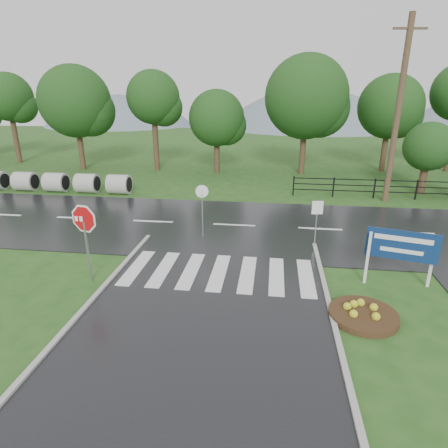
# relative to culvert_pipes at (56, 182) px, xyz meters

# --- Properties ---
(ground) EXTENTS (120.00, 120.00, 0.00)m
(ground) POSITION_rel_culvert_pipes_xyz_m (11.94, -15.00, -0.60)
(ground) COLOR #244C19
(ground) RESTS_ON ground
(main_road) EXTENTS (90.00, 8.00, 0.04)m
(main_road) POSITION_rel_culvert_pipes_xyz_m (11.94, -5.00, -0.60)
(main_road) COLOR black
(main_road) RESTS_ON ground
(crosswalk) EXTENTS (6.50, 2.80, 0.02)m
(crosswalk) POSITION_rel_culvert_pipes_xyz_m (11.94, -10.00, -0.54)
(crosswalk) COLOR silver
(crosswalk) RESTS_ON ground
(fence_west) EXTENTS (9.58, 0.08, 1.20)m
(fence_west) POSITION_rel_culvert_pipes_xyz_m (19.69, 1.00, 0.12)
(fence_west) COLOR black
(fence_west) RESTS_ON ground
(hills) EXTENTS (102.00, 48.00, 48.00)m
(hills) POSITION_rel_culvert_pipes_xyz_m (15.43, 50.00, -16.14)
(hills) COLOR slate
(hills) RESTS_ON ground
(treeline) EXTENTS (83.20, 5.20, 10.00)m
(treeline) POSITION_rel_culvert_pipes_xyz_m (12.94, 9.00, -0.60)
(treeline) COLOR #153B12
(treeline) RESTS_ON ground
(culvert_pipes) EXTENTS (9.70, 1.20, 1.20)m
(culvert_pipes) POSITION_rel_culvert_pipes_xyz_m (0.00, 0.00, 0.00)
(culvert_pipes) COLOR #9E9B93
(culvert_pipes) RESTS_ON ground
(stop_sign) EXTENTS (1.23, 0.32, 2.84)m
(stop_sign) POSITION_rel_culvert_pipes_xyz_m (7.75, -11.09, 1.37)
(stop_sign) COLOR #939399
(stop_sign) RESTS_ON ground
(estate_billboard) EXTENTS (2.11, 0.61, 1.90)m
(estate_billboard) POSITION_rel_culvert_pipes_xyz_m (17.85, -10.00, 0.71)
(estate_billboard) COLOR silver
(estate_billboard) RESTS_ON ground
(flower_bed) EXTENTS (1.90, 1.90, 0.38)m
(flower_bed) POSITION_rel_culvert_pipes_xyz_m (16.35, -12.19, -0.46)
(flower_bed) COLOR #332111
(flower_bed) RESTS_ON ground
(reg_sign_small) EXTENTS (0.44, 0.07, 2.00)m
(reg_sign_small) POSITION_rel_culvert_pipes_xyz_m (15.46, -7.22, 0.83)
(reg_sign_small) COLOR #939399
(reg_sign_small) RESTS_ON ground
(reg_sign_round) EXTENTS (0.54, 0.13, 2.35)m
(reg_sign_round) POSITION_rel_culvert_pipes_xyz_m (10.73, -6.65, 0.88)
(reg_sign_round) COLOR #939399
(reg_sign_round) RESTS_ON ground
(utility_pole_east) EXTENTS (1.75, 0.33, 9.82)m
(utility_pole_east) POSITION_rel_culvert_pipes_xyz_m (20.22, 0.50, 4.39)
(utility_pole_east) COLOR #473523
(utility_pole_east) RESTS_ON ground
(entrance_tree_left) EXTENTS (2.92, 2.92, 4.38)m
(entrance_tree_left) POSITION_rel_culvert_pipes_xyz_m (22.87, 2.50, 2.30)
(entrance_tree_left) COLOR #3D2B1C
(entrance_tree_left) RESTS_ON ground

